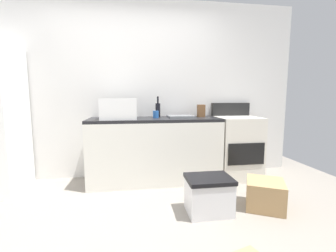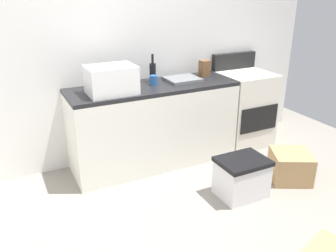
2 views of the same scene
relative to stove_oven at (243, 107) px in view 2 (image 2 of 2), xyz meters
name	(u,v)px [view 2 (image 2 of 2)]	position (x,y,z in m)	size (l,w,h in m)	color
ground_plane	(181,230)	(-1.52, -1.21, -0.47)	(6.00, 6.00, 0.00)	gray
wall_back	(113,44)	(-1.52, 0.34, 0.83)	(5.00, 0.10, 2.60)	silver
kitchen_counter	(154,125)	(-1.22, -0.01, -0.02)	(1.80, 0.60, 0.90)	silver
stove_oven	(243,107)	(0.00, 0.00, 0.00)	(0.60, 0.61, 1.10)	silver
microwave	(111,80)	(-1.70, -0.10, 0.57)	(0.46, 0.34, 0.27)	white
sink_basin	(182,79)	(-0.85, 0.04, 0.45)	(0.36, 0.32, 0.03)	slate
wine_bottle	(153,72)	(-1.16, 0.13, 0.54)	(0.07, 0.07, 0.30)	black
coffee_mug	(154,80)	(-1.20, 0.01, 0.48)	(0.08, 0.08, 0.10)	#2659A5
knife_block	(204,68)	(-0.52, 0.11, 0.52)	(0.10, 0.10, 0.18)	brown
cardboard_box_large	(290,166)	(-0.12, -0.98, -0.32)	(0.38, 0.39, 0.30)	tan
storage_bin	(242,177)	(-0.76, -0.99, -0.27)	(0.46, 0.36, 0.38)	silver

